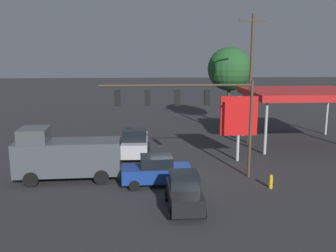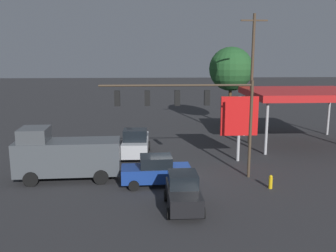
# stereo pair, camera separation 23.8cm
# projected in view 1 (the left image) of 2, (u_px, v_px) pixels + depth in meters

# --- Properties ---
(ground_plane) EXTENTS (200.00, 200.00, 0.00)m
(ground_plane) POSITION_uv_depth(u_px,v_px,m) (170.00, 182.00, 24.68)
(ground_plane) COLOR #2D2D30
(traffic_signal_assembly) EXTENTS (10.08, 0.43, 6.60)m
(traffic_signal_assembly) POSITION_uv_depth(u_px,v_px,m) (189.00, 104.00, 24.47)
(traffic_signal_assembly) COLOR #473828
(traffic_signal_assembly) RESTS_ON ground
(utility_pole) EXTENTS (2.40, 0.26, 11.73)m
(utility_pole) POSITION_uv_depth(u_px,v_px,m) (251.00, 77.00, 33.89)
(utility_pole) COLOR #473828
(utility_pole) RESTS_ON ground
(gas_station_canopy) EXTENTS (9.92, 8.36, 4.99)m
(gas_station_canopy) POSITION_uv_depth(u_px,v_px,m) (301.00, 94.00, 34.20)
(gas_station_canopy) COLOR red
(gas_station_canopy) RESTS_ON ground
(price_sign) EXTENTS (2.89, 0.27, 5.10)m
(price_sign) POSITION_uv_depth(u_px,v_px,m) (239.00, 117.00, 28.81)
(price_sign) COLOR #B7B7BC
(price_sign) RESTS_ON ground
(sedan_waiting) EXTENTS (4.48, 2.21, 1.93)m
(sedan_waiting) POSITION_uv_depth(u_px,v_px,m) (156.00, 171.00, 23.92)
(sedan_waiting) COLOR navy
(sedan_waiting) RESTS_ON ground
(hatchback_crossing) EXTENTS (2.01, 3.82, 1.97)m
(hatchback_crossing) POSITION_uv_depth(u_px,v_px,m) (184.00, 192.00, 20.31)
(hatchback_crossing) COLOR black
(hatchback_crossing) RESTS_ON ground
(pickup_parked) EXTENTS (2.34, 5.24, 2.40)m
(pickup_parked) POSITION_uv_depth(u_px,v_px,m) (135.00, 143.00, 30.50)
(pickup_parked) COLOR silver
(pickup_parked) RESTS_ON ground
(delivery_truck) EXTENTS (6.88, 2.76, 3.58)m
(delivery_truck) POSITION_uv_depth(u_px,v_px,m) (65.00, 155.00, 24.73)
(delivery_truck) COLOR #474C51
(delivery_truck) RESTS_ON ground
(street_tree) EXTENTS (4.96, 4.96, 8.99)m
(street_tree) POSITION_uv_depth(u_px,v_px,m) (229.00, 69.00, 42.33)
(street_tree) COLOR #4C331E
(street_tree) RESTS_ON ground
(fire_hydrant) EXTENTS (0.24, 0.24, 0.88)m
(fire_hydrant) POSITION_uv_depth(u_px,v_px,m) (271.00, 181.00, 23.46)
(fire_hydrant) COLOR gold
(fire_hydrant) RESTS_ON ground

